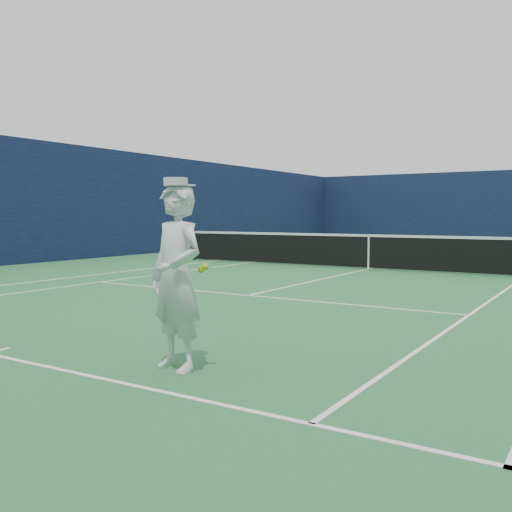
# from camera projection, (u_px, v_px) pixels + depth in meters

# --- Properties ---
(ground) EXTENTS (80.00, 80.00, 0.00)m
(ground) POSITION_uv_depth(u_px,v_px,m) (368.00, 269.00, 16.49)
(ground) COLOR #276838
(ground) RESTS_ON ground
(court_markings) EXTENTS (11.03, 23.83, 0.01)m
(court_markings) POSITION_uv_depth(u_px,v_px,m) (368.00, 269.00, 16.49)
(court_markings) COLOR white
(court_markings) RESTS_ON ground
(windscreen_fence) EXTENTS (20.12, 36.12, 4.00)m
(windscreen_fence) POSITION_uv_depth(u_px,v_px,m) (369.00, 200.00, 16.34)
(windscreen_fence) COLOR #0E1835
(windscreen_fence) RESTS_ON ground
(tennis_net) EXTENTS (12.88, 0.09, 1.07)m
(tennis_net) POSITION_uv_depth(u_px,v_px,m) (369.00, 250.00, 16.45)
(tennis_net) COLOR #141E4C
(tennis_net) RESTS_ON ground
(tennis_player) EXTENTS (0.77, 0.63, 1.94)m
(tennis_player) POSITION_uv_depth(u_px,v_px,m) (177.00, 277.00, 5.73)
(tennis_player) COLOR white
(tennis_player) RESTS_ON ground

